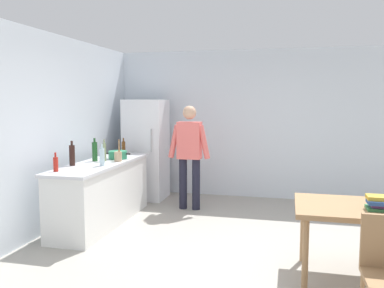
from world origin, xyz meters
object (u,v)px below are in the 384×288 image
(person, at_px, (189,150))
(utensil_jar, at_px, (118,156))
(bottle_wine_green, at_px, (95,151))
(dining_table, at_px, (368,214))
(book_stack, at_px, (381,203))
(bottle_sauce_red, at_px, (56,164))
(bottle_vinegar_tall, at_px, (104,152))
(refrigerator, at_px, (146,149))
(bottle_wine_dark, at_px, (72,155))
(bottle_water_clear, at_px, (102,157))
(bottle_beer_brown, at_px, (124,147))
(cooking_pot, at_px, (118,155))

(person, distance_m, utensil_jar, 1.24)
(utensil_jar, distance_m, bottle_wine_green, 0.35)
(dining_table, xyz_separation_m, book_stack, (0.09, -0.11, 0.14))
(dining_table, height_order, utensil_jar, utensil_jar)
(bottle_sauce_red, bearing_deg, bottle_wine_green, 85.78)
(bottle_vinegar_tall, distance_m, book_stack, 3.74)
(bottle_wine_green, distance_m, bottle_sauce_red, 0.91)
(bottle_sauce_red, bearing_deg, person, 56.27)
(refrigerator, bearing_deg, bottle_wine_dark, -99.99)
(bottle_water_clear, height_order, bottle_vinegar_tall, bottle_vinegar_tall)
(person, xyz_separation_m, bottle_wine_dark, (-1.30, -1.41, 0.07))
(person, xyz_separation_m, bottle_beer_brown, (-1.13, -0.06, 0.03))
(refrigerator, height_order, bottle_wine_dark, refrigerator)
(dining_table, distance_m, utensil_jar, 3.44)
(dining_table, bearing_deg, bottle_beer_brown, 149.04)
(bottle_vinegar_tall, height_order, book_stack, bottle_vinegar_tall)
(bottle_wine_green, distance_m, book_stack, 3.85)
(bottle_wine_green, relative_size, bottle_vinegar_tall, 1.06)
(dining_table, relative_size, bottle_vinegar_tall, 4.37)
(bottle_wine_green, bearing_deg, refrigerator, 81.19)
(cooking_pot, bearing_deg, utensil_jar, -64.67)
(person, distance_m, cooking_pot, 1.17)
(refrigerator, xyz_separation_m, book_stack, (3.39, -2.81, -0.08))
(bottle_sauce_red, relative_size, book_stack, 0.90)
(person, relative_size, book_stack, 6.37)
(refrigerator, distance_m, bottle_sauce_red, 2.45)
(person, relative_size, utensil_jar, 5.31)
(bottle_wine_green, bearing_deg, bottle_vinegar_tall, 12.71)
(bottle_water_clear, xyz_separation_m, book_stack, (3.33, -0.93, -0.21))
(bottle_sauce_red, bearing_deg, bottle_vinegar_tall, 77.78)
(refrigerator, xyz_separation_m, bottle_water_clear, (0.06, -1.89, 0.13))
(person, bearing_deg, cooking_pot, -145.33)
(utensil_jar, xyz_separation_m, bottle_water_clear, (-0.04, -0.43, 0.05))
(bottle_water_clear, bearing_deg, bottle_wine_dark, -169.57)
(person, bearing_deg, bottle_sauce_red, -123.73)
(refrigerator, relative_size, person, 1.06)
(utensil_jar, height_order, book_stack, utensil_jar)
(bottle_water_clear, height_order, bottle_wine_green, bottle_wine_green)
(refrigerator, xyz_separation_m, dining_table, (3.30, -2.70, -0.23))
(dining_table, xyz_separation_m, bottle_water_clear, (-3.24, 0.81, 0.35))
(bottle_wine_dark, bearing_deg, bottle_water_clear, 10.43)
(person, distance_m, bottle_vinegar_tall, 1.41)
(utensil_jar, height_order, bottle_sauce_red, utensil_jar)
(cooking_pot, bearing_deg, bottle_sauce_red, -103.57)
(dining_table, relative_size, utensil_jar, 4.37)
(person, height_order, bottle_wine_dark, person)
(bottle_sauce_red, bearing_deg, dining_table, -4.29)
(utensil_jar, relative_size, bottle_wine_green, 0.94)
(bottle_wine_green, bearing_deg, bottle_beer_brown, 86.22)
(bottle_water_clear, bearing_deg, bottle_sauce_red, -123.96)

